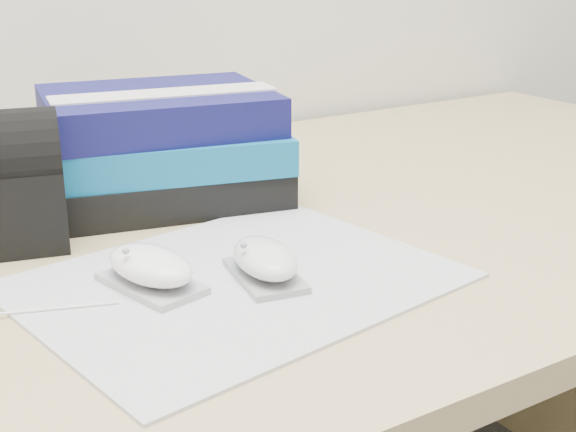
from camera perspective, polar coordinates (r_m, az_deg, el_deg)
desk at (r=1.07m, az=-1.99°, el=-10.76°), size 1.60×0.80×0.73m
mousepad at (r=0.74m, az=-3.72°, el=-4.62°), size 0.41×0.35×0.00m
mouse_rear at (r=0.73m, az=-9.75°, el=-3.68°), size 0.08×0.11×0.04m
mouse_front at (r=0.73m, az=-1.65°, el=-3.22°), size 0.07×0.10×0.04m
usb_cable at (r=0.71m, az=-19.81°, el=-6.56°), size 0.18×0.07×0.00m
book_stack at (r=0.97m, az=-8.84°, el=4.94°), size 0.31×0.27×0.13m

